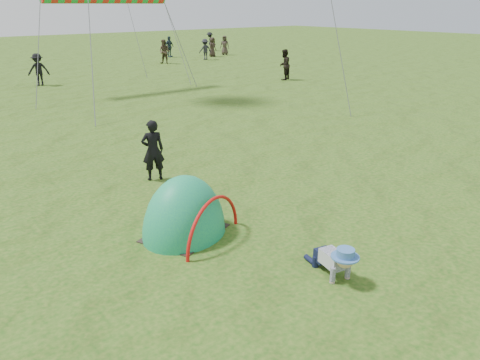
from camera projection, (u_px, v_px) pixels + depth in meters
ground at (367, 270)px, 8.04m from camera, size 140.00×140.00×0.00m
crawling_toddler at (335, 259)px, 7.76m from camera, size 0.76×0.95×0.64m
popup_tent at (185, 233)px, 9.34m from camera, size 2.29×2.11×2.40m
standing_adult at (153, 150)px, 11.94m from camera, size 0.66×0.54×1.58m
crowd_person_1 at (164, 52)px, 35.58m from camera, size 1.04×1.10×1.79m
crowd_person_2 at (169, 47)px, 40.15m from camera, size 1.09×0.67×1.73m
crowd_person_3 at (205, 49)px, 38.23m from camera, size 1.15×0.77×1.65m
crowd_person_4 at (212, 47)px, 40.49m from camera, size 0.90×0.71×1.62m
crowd_person_9 at (210, 41)px, 45.62m from camera, size 1.18×1.31×1.76m
crowd_person_10 at (225, 45)px, 41.90m from camera, size 0.93×0.97×1.67m
crowd_person_13 at (284, 65)px, 27.95m from camera, size 1.05×0.94×1.79m
crowd_person_15 at (38, 70)px, 26.01m from camera, size 1.31×1.08×1.76m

